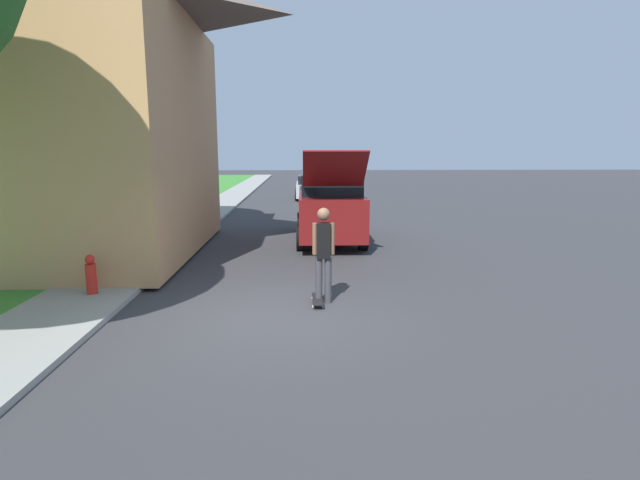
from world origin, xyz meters
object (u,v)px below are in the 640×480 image
object	(u,v)px
car_down_street	(311,187)
fire_hydrant	(91,275)
skateboard	(318,299)
lawn_tree_far	(132,69)
skateboarder	(324,250)
suv_parked	(329,204)

from	to	relation	value
car_down_street	fire_hydrant	distance (m)	20.06
skateboard	fire_hydrant	size ratio (longest dim) A/B	1.05
car_down_street	fire_hydrant	xyz separation A→B (m)	(-4.56, -19.53, -0.19)
lawn_tree_far	skateboard	distance (m)	11.58
lawn_tree_far	skateboard	bearing A→B (deg)	-55.24
lawn_tree_far	skateboard	xyz separation A→B (m)	(5.86, -8.44, -5.35)
skateboarder	fire_hydrant	distance (m)	4.48
lawn_tree_far	car_down_street	world-z (taller)	lawn_tree_far
car_down_street	skateboard	bearing A→B (deg)	-90.72
car_down_street	skateboarder	distance (m)	19.96
car_down_street	fire_hydrant	bearing A→B (deg)	-103.15
suv_parked	skateboard	size ratio (longest dim) A/B	7.26
skateboarder	car_down_street	bearing A→B (deg)	89.60
suv_parked	skateboard	xyz separation A→B (m)	(-0.56, -6.56, -1.06)
suv_parked	fire_hydrant	world-z (taller)	suv_parked
suv_parked	fire_hydrant	distance (m)	7.82
car_down_street	skateboarder	xyz separation A→B (m)	(-0.14, -19.96, 0.35)
suv_parked	fire_hydrant	bearing A→B (deg)	-128.75
suv_parked	skateboarder	bearing A→B (deg)	-93.96
car_down_street	lawn_tree_far	bearing A→B (deg)	-117.82
fire_hydrant	skateboarder	bearing A→B (deg)	-5.47
lawn_tree_far	suv_parked	size ratio (longest dim) A/B	1.33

